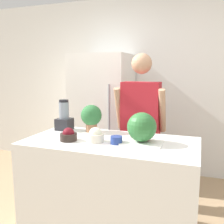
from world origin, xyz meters
TOP-DOWN VIEW (x-y plane):
  - wall_back at (0.00, 2.10)m, footprint 8.00×0.06m
  - counter_island at (0.00, 0.39)m, footprint 1.51×0.77m
  - refrigerator at (-0.60, 1.69)m, footprint 0.78×0.74m
  - person at (0.11, 1.05)m, footprint 0.55×0.27m
  - cutting_board at (0.28, 0.39)m, footprint 0.35×0.23m
  - watermelon at (0.28, 0.40)m, footprint 0.25×0.25m
  - bowl_cherries at (-0.35, 0.26)m, footprint 0.15×0.15m
  - bowl_cream at (-0.11, 0.30)m, footprint 0.15×0.15m
  - bowl_small_blue at (0.08, 0.31)m, footprint 0.10×0.10m
  - blender at (-0.60, 0.61)m, footprint 0.15×0.15m
  - potted_plant at (-0.30, 0.63)m, footprint 0.21×0.21m

SIDE VIEW (x-z plane):
  - counter_island at x=0.00m, z-range 0.00..0.91m
  - refrigerator at x=-0.60m, z-range 0.00..1.75m
  - person at x=0.11m, z-range 0.03..1.74m
  - cutting_board at x=0.28m, z-range 0.91..0.92m
  - bowl_small_blue at x=0.08m, z-range 0.91..0.97m
  - bowl_cherries at x=-0.35m, z-range 0.90..1.02m
  - bowl_cream at x=-0.11m, z-range 0.90..1.03m
  - blender at x=-0.60m, z-range 0.88..1.20m
  - watermelon at x=0.28m, z-range 0.92..1.18m
  - potted_plant at x=-0.30m, z-range 0.93..1.20m
  - wall_back at x=0.00m, z-range 0.00..2.60m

